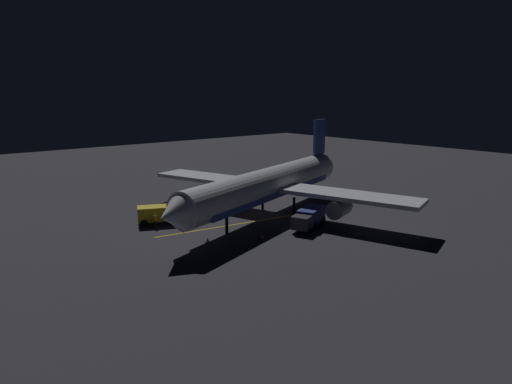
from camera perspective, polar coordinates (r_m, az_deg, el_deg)
name	(u,v)px	position (r m, az deg, el deg)	size (l,w,h in m)	color
ground_plane	(268,217)	(56.79, 1.55, -3.26)	(180.00, 180.00, 0.20)	#313138
apron_guide_stripe	(246,223)	(53.94, -1.31, -4.01)	(0.24, 23.14, 0.01)	gold
airliner	(270,184)	(56.31, 1.90, 1.00)	(37.21, 38.86, 11.70)	white
baggage_truck	(163,214)	(54.62, -11.98, -2.80)	(4.60, 6.77, 2.18)	gold
catering_truck	(309,218)	(52.24, 6.94, -3.32)	(4.30, 6.51, 2.21)	navy
ground_crew_worker	(155,221)	(52.96, -12.98, -3.65)	(0.40, 0.40, 1.74)	black
traffic_cone_near_left	(183,230)	(51.10, -9.42, -4.84)	(0.50, 0.50, 0.55)	#EA590F
traffic_cone_near_right	(208,240)	(47.03, -6.31, -6.29)	(0.50, 0.50, 0.55)	#EA590F
traffic_cone_under_wing	(262,236)	(48.03, 0.83, -5.80)	(0.50, 0.50, 0.55)	#EA590F
traffic_cone_far	(215,216)	(56.06, -5.32, -3.15)	(0.50, 0.50, 0.55)	#EA590F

